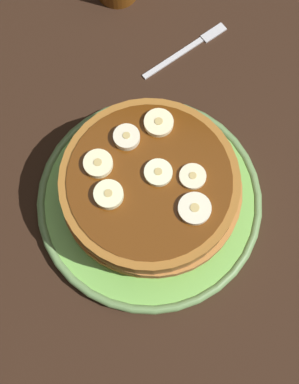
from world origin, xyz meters
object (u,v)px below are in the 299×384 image
(banana_slice_3, at_px, (194,209))
(banana_slice_4, at_px, (98,164))
(plate, at_px, (150,201))
(banana_slice_0, at_px, (158,173))
(fork, at_px, (190,48))
(banana_slice_5, at_px, (109,195))
(banana_slice_2, at_px, (127,137))
(pancake_stack, at_px, (150,188))
(banana_slice_6, at_px, (193,177))
(banana_slice_1, at_px, (163,124))

(banana_slice_3, height_order, banana_slice_4, banana_slice_4)
(plate, height_order, banana_slice_0, banana_slice_0)
(fork, bearing_deg, banana_slice_3, 97.06)
(banana_slice_5, bearing_deg, banana_slice_2, -96.45)
(pancake_stack, height_order, fork, pancake_stack)
(banana_slice_2, xyz_separation_m, banana_slice_4, (0.02, 0.03, -0.00))
(banana_slice_4, bearing_deg, banana_slice_5, 117.84)
(banana_slice_0, xyz_separation_m, banana_slice_2, (0.04, -0.03, 0.00))
(plate, relative_size, banana_slice_3, 7.65)
(pancake_stack, distance_m, banana_slice_5, 0.06)
(fork, bearing_deg, banana_slice_6, 96.51)
(banana_slice_5, distance_m, banana_slice_6, 0.09)
(banana_slice_0, relative_size, banana_slice_2, 1.05)
(banana_slice_6, bearing_deg, plate, 11.62)
(banana_slice_4, bearing_deg, fork, -109.81)
(banana_slice_6, relative_size, fork, 0.28)
(banana_slice_6, bearing_deg, banana_slice_4, 0.94)
(pancake_stack, xyz_separation_m, banana_slice_5, (0.04, 0.03, 0.04))
(banana_slice_5, bearing_deg, banana_slice_3, 179.32)
(banana_slice_2, distance_m, banana_slice_6, 0.08)
(pancake_stack, height_order, banana_slice_2, banana_slice_2)
(banana_slice_6, xyz_separation_m, fork, (0.02, -0.21, -0.08))
(banana_slice_5, xyz_separation_m, fork, (-0.06, -0.24, -0.08))
(plate, height_order, banana_slice_6, banana_slice_6)
(banana_slice_3, relative_size, fork, 0.34)
(banana_slice_2, xyz_separation_m, banana_slice_6, (-0.08, 0.03, -0.00))
(banana_slice_0, distance_m, fork, 0.23)
(banana_slice_4, relative_size, fork, 0.31)
(pancake_stack, bearing_deg, banana_slice_0, -144.86)
(banana_slice_4, bearing_deg, banana_slice_0, -179.99)
(banana_slice_0, distance_m, banana_slice_3, 0.05)
(banana_slice_1, height_order, banana_slice_5, banana_slice_5)
(banana_slice_0, bearing_deg, plate, 42.65)
(banana_slice_3, bearing_deg, banana_slice_0, -38.00)
(banana_slice_4, xyz_separation_m, banana_slice_5, (-0.02, 0.03, 0.00))
(pancake_stack, xyz_separation_m, banana_slice_0, (-0.01, -0.01, 0.04))
(banana_slice_1, relative_size, banana_slice_3, 0.93)
(banana_slice_1, relative_size, banana_slice_5, 1.04)
(banana_slice_0, height_order, banana_slice_3, same)
(banana_slice_0, distance_m, banana_slice_1, 0.06)
(banana_slice_4, bearing_deg, banana_slice_2, -125.46)
(pancake_stack, height_order, banana_slice_6, banana_slice_6)
(banana_slice_0, relative_size, banana_slice_4, 0.96)
(banana_slice_1, xyz_separation_m, fork, (-0.02, -0.15, -0.08))
(plate, xyz_separation_m, banana_slice_5, (0.04, 0.02, 0.08))
(banana_slice_3, height_order, banana_slice_5, banana_slice_5)
(banana_slice_1, bearing_deg, banana_slice_4, 43.40)
(banana_slice_0, relative_size, fork, 0.30)
(banana_slice_3, bearing_deg, banana_slice_6, -79.63)
(banana_slice_6, bearing_deg, banana_slice_3, 100.37)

